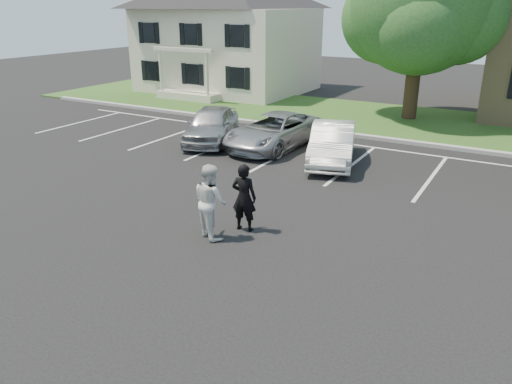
% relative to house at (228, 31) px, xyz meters
% --- Properties ---
extents(ground_plane, '(90.00, 90.00, 0.00)m').
position_rel_house_xyz_m(ground_plane, '(13.00, -19.97, -3.83)').
color(ground_plane, black).
rests_on(ground_plane, ground).
extents(curb, '(40.00, 0.30, 0.15)m').
position_rel_house_xyz_m(curb, '(13.00, -7.97, -3.75)').
color(curb, gray).
rests_on(curb, ground).
extents(grass_strip, '(44.00, 8.00, 0.08)m').
position_rel_house_xyz_m(grass_strip, '(13.00, -3.97, -3.79)').
color(grass_strip, '#23471B').
rests_on(grass_strip, ground).
extents(stall_lines, '(34.00, 5.36, 0.01)m').
position_rel_house_xyz_m(stall_lines, '(14.40, -11.02, -3.82)').
color(stall_lines, silver).
rests_on(stall_lines, ground).
extents(house, '(10.30, 9.22, 7.60)m').
position_rel_house_xyz_m(house, '(0.00, 0.00, 0.00)').
color(house, beige).
rests_on(house, ground).
extents(tree, '(7.80, 7.20, 8.80)m').
position_rel_house_xyz_m(tree, '(12.97, -3.13, 1.52)').
color(tree, black).
rests_on(tree, ground).
extents(man_black_suit, '(0.71, 0.53, 1.77)m').
position_rel_house_xyz_m(man_black_suit, '(12.45, -18.63, -2.94)').
color(man_black_suit, black).
rests_on(man_black_suit, ground).
extents(man_white_shirt, '(1.14, 1.05, 1.88)m').
position_rel_house_xyz_m(man_white_shirt, '(11.94, -19.37, -2.89)').
color(man_white_shirt, silver).
rests_on(man_white_shirt, ground).
extents(car_silver_west, '(3.22, 4.71, 1.49)m').
position_rel_house_xyz_m(car_silver_west, '(6.74, -11.79, -3.09)').
color(car_silver_west, '#A3A3A8').
rests_on(car_silver_west, ground).
extents(car_silver_minivan, '(2.68, 5.09, 1.37)m').
position_rel_house_xyz_m(car_silver_minivan, '(9.43, -11.27, -3.15)').
color(car_silver_minivan, '#9C9EA3').
rests_on(car_silver_minivan, ground).
extents(car_white_sedan, '(2.76, 4.58, 1.42)m').
position_rel_house_xyz_m(car_white_sedan, '(12.22, -12.00, -3.12)').
color(car_white_sedan, silver).
rests_on(car_white_sedan, ground).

